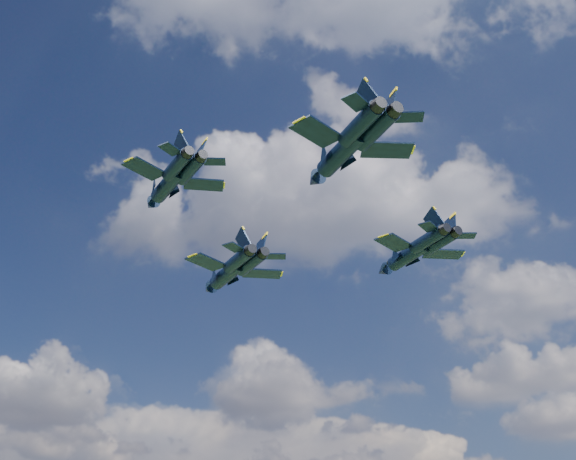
# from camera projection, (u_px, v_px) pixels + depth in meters

# --- Properties ---
(jet_lead) EXTENTS (14.82, 16.48, 4.27)m
(jet_lead) POSITION_uv_depth(u_px,v_px,m) (226.00, 275.00, 97.97)
(jet_lead) COLOR black
(jet_left) EXTENTS (12.20, 13.32, 3.48)m
(jet_left) POSITION_uv_depth(u_px,v_px,m) (167.00, 186.00, 77.19)
(jet_left) COLOR black
(jet_right) EXTENTS (13.59, 15.71, 4.02)m
(jet_right) POSITION_uv_depth(u_px,v_px,m) (407.00, 256.00, 92.97)
(jet_right) COLOR black
(jet_slot) EXTENTS (13.04, 15.90, 3.99)m
(jet_slot) POSITION_uv_depth(u_px,v_px,m) (339.00, 154.00, 70.14)
(jet_slot) COLOR black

